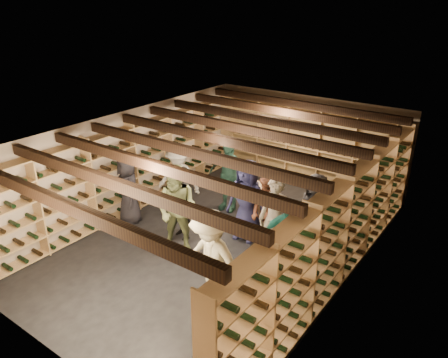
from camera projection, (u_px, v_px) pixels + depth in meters
name	position (u px, v px, depth m)	size (l,w,h in m)	color
ground	(220.00, 240.00, 9.37)	(8.00, 8.00, 0.00)	black
walls	(220.00, 189.00, 8.89)	(5.52, 8.02, 2.40)	tan
ceiling	(220.00, 133.00, 8.42)	(5.50, 8.00, 0.01)	#BCB1A0
ceiling_joists	(220.00, 140.00, 8.47)	(5.40, 7.12, 0.18)	black
wine_rack_left	(133.00, 167.00, 10.33)	(0.32, 7.50, 2.15)	#9D7E4C
wine_rack_right	(339.00, 232.00, 7.56)	(0.32, 7.50, 2.15)	#9D7E4C
wine_rack_back	(304.00, 145.00, 11.79)	(4.70, 0.30, 2.15)	#9D7E4C
crate_stack_left	(255.00, 201.00, 10.13)	(0.58, 0.47, 0.85)	tan
crate_stack_right	(254.00, 197.00, 10.54)	(0.58, 0.47, 0.68)	tan
crate_loose	(315.00, 217.00, 10.14)	(0.50, 0.33, 0.17)	tan
person_0	(128.00, 190.00, 9.83)	(0.78, 0.51, 1.60)	black
person_1	(182.00, 203.00, 9.19)	(0.59, 0.38, 1.61)	black
person_2	(178.00, 210.00, 8.64)	(0.90, 0.70, 1.86)	#59613A
person_3	(211.00, 260.00, 7.09)	(1.16, 0.66, 1.79)	beige
person_4	(287.00, 241.00, 7.75)	(0.97, 0.41, 1.66)	#1D6B61
person_6	(247.00, 200.00, 9.12)	(0.87, 0.57, 1.79)	#1D1E41
person_7	(275.00, 221.00, 8.26)	(0.66, 0.43, 1.81)	gray
person_8	(267.00, 213.00, 8.81)	(0.76, 0.59, 1.57)	#4B2619
person_9	(179.00, 179.00, 10.31)	(1.07, 0.62, 1.66)	#9E9A90
person_10	(228.00, 176.00, 10.38)	(1.02, 0.43, 1.74)	#244A3B
person_12	(315.00, 211.00, 8.85)	(0.79, 0.51, 1.61)	#313036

